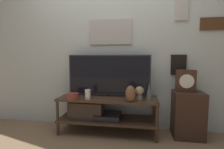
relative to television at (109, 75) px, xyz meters
The scene contains 11 objects.
ground_plane 0.89m from the television, 90.07° to the right, with size 12.00×12.00×0.00m, color #846647.
wall_back 0.56m from the television, 88.20° to the left, with size 6.40×0.08×2.70m.
media_console 0.52m from the television, 138.90° to the right, with size 1.38×0.45×0.51m.
television is the anchor object (origin of this frame).
vase_wide_bowl 0.59m from the television, 152.78° to the right, with size 0.17×0.17×0.08m.
vase_slim_bronze 0.62m from the television, 17.05° to the right, with size 0.09×0.09×0.23m.
vase_urn_stoneware 0.47m from the television, 39.32° to the right, with size 0.13×0.13×0.21m.
candle_jar 0.42m from the television, 137.40° to the right, with size 0.07×0.07×0.13m.
decorative_bust 0.51m from the television, 20.80° to the right, with size 0.11×0.11×0.18m.
side_table 1.20m from the television, ahead, with size 0.39×0.35×0.61m.
mantel_clock 1.05m from the television, ahead, with size 0.24×0.11×0.29m.
Camera 1 is at (0.44, -2.10, 1.08)m, focal length 28.00 mm.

